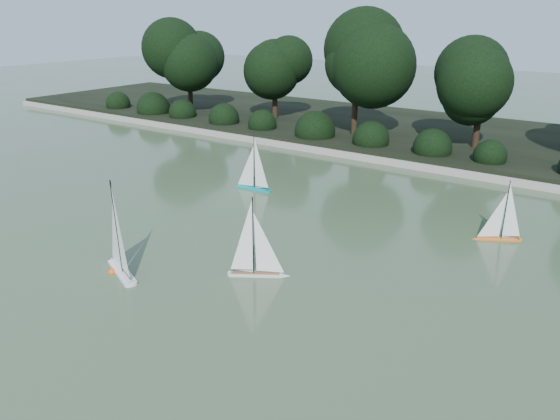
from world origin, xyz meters
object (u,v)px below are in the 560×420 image
at_px(sailboat_orange, 496,230).
at_px(race_buoy, 112,272).
at_px(sailboat_white_a, 119,256).
at_px(sailboat_teal, 251,180).
at_px(sailboat_white_b, 261,263).

height_order(sailboat_orange, race_buoy, sailboat_orange).
distance_m(sailboat_white_a, race_buoy, 0.32).
xyz_separation_m(sailboat_white_a, sailboat_teal, (-1.03, 5.04, -0.05)).
distance_m(sailboat_orange, race_buoy, 7.39).
relative_size(sailboat_white_b, sailboat_teal, 1.00).
height_order(sailboat_white_a, race_buoy, sailboat_white_a).
xyz_separation_m(sailboat_white_b, race_buoy, (-2.20, -1.41, -0.23)).
xyz_separation_m(sailboat_orange, race_buoy, (-5.09, -5.36, -0.21)).
bearing_deg(sailboat_white_b, sailboat_white_a, -148.82).
relative_size(sailboat_orange, sailboat_teal, 0.88).
xyz_separation_m(sailboat_white_b, sailboat_teal, (-3.16, 3.76, 0.00)).
bearing_deg(race_buoy, sailboat_white_b, 32.60).
xyz_separation_m(sailboat_white_b, sailboat_orange, (2.89, 3.96, -0.02)).
height_order(sailboat_white_b, sailboat_orange, sailboat_white_b).
bearing_deg(sailboat_white_b, sailboat_orange, 53.87).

